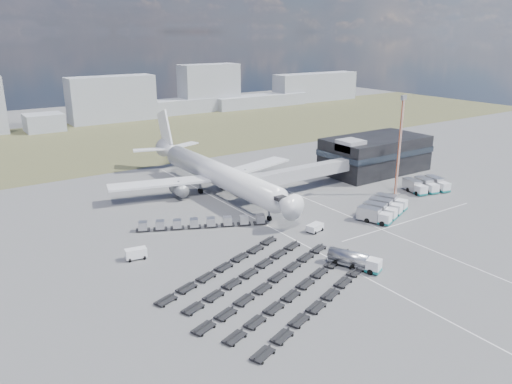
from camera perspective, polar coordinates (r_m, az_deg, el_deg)
ground at (r=100.10m, az=4.55°, el=-4.80°), size 420.00×420.00×0.00m
grass_strip at (r=194.66m, az=-16.17°, el=5.75°), size 420.00×90.00×0.01m
lane_markings at (r=108.14m, az=7.61°, el=-3.14°), size 47.12×110.00×0.01m
terminal at (r=146.66m, az=13.42°, el=4.27°), size 30.40×16.40×11.00m
jet_bridge at (r=122.92m, az=4.47°, el=2.03°), size 30.30×3.80×7.05m
airliner at (r=123.82m, az=-4.77°, el=2.25°), size 51.59×64.53×17.62m
skyline at (r=231.64m, az=-19.79°, el=9.45°), size 310.61×24.18×23.43m
fuel_tanker at (r=87.18m, az=11.17°, el=-7.62°), size 5.76×9.25×2.94m
pushback_tug at (r=101.38m, az=6.74°, el=-4.09°), size 3.95×2.84×1.57m
utility_van at (r=91.29m, az=-13.55°, el=-6.90°), size 3.92×2.24×2.03m
catering_truck at (r=123.74m, az=-0.94°, el=0.45°), size 3.30×6.48×2.85m
service_trucks_near at (r=112.74m, az=14.28°, el=-1.83°), size 14.68×11.52×2.87m
service_trucks_far at (r=132.99m, az=18.88°, el=0.76°), size 10.89×9.15×2.89m
uld_row at (r=103.11m, az=-6.13°, el=-3.51°), size 25.09×12.84×1.82m
baggage_dollies at (r=80.59m, az=1.83°, el=-10.33°), size 39.12×31.25×0.82m
floodlight_mast at (r=125.03m, az=16.07°, el=5.04°), size 2.33×1.88×24.40m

